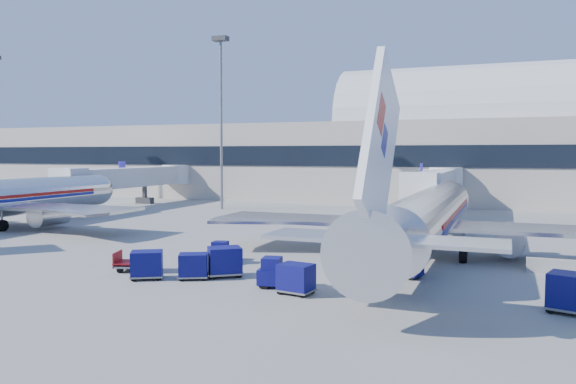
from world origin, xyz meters
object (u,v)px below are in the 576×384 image
at_px(tug_lead, 280,274).
at_px(cart_solo_far, 572,292).
at_px(mast_west, 221,97).
at_px(cart_train_b, 193,266).
at_px(tug_right, 401,266).
at_px(barrier_near, 553,266).
at_px(airliner_main, 427,217).
at_px(cart_solo_near, 296,278).
at_px(tug_left, 222,252).
at_px(cart_train_a, 225,261).
at_px(jetbridge_near, 436,183).
at_px(jetbridge_mid, 135,178).
at_px(cart_train_c, 147,264).
at_px(cart_open_red, 135,264).

relative_size(tug_lead, cart_solo_far, 1.11).
relative_size(mast_west, cart_train_b, 10.60).
bearing_deg(tug_right, barrier_near, 46.11).
relative_size(mast_west, tug_right, 8.97).
xyz_separation_m(airliner_main, cart_solo_near, (-5.02, -13.03, -2.07)).
bearing_deg(tug_left, cart_train_a, -158.67).
height_order(airliner_main, cart_train_b, airliner_main).
relative_size(tug_right, cart_train_b, 1.18).
bearing_deg(jetbridge_near, jetbridge_mid, 180.00).
distance_m(jetbridge_near, cart_train_b, 39.57).
relative_size(jetbridge_near, tug_left, 11.29).
relative_size(cart_train_a, cart_train_c, 1.08).
height_order(tug_lead, cart_train_c, tug_lead).
bearing_deg(cart_train_a, tug_lead, -55.03).
bearing_deg(airliner_main, cart_solo_near, -111.06).
relative_size(jetbridge_mid, cart_solo_far, 11.08).
bearing_deg(cart_solo_near, jetbridge_near, 95.60).
height_order(jetbridge_near, cart_train_c, jetbridge_near).
xyz_separation_m(airliner_main, jetbridge_mid, (-44.40, 26.30, 1.00)).
distance_m(tug_lead, cart_solo_near, 1.65).
bearing_deg(cart_train_c, airliner_main, 11.35).
xyz_separation_m(tug_right, cart_solo_far, (8.75, -4.91, 0.32)).
xyz_separation_m(cart_train_a, cart_solo_near, (5.47, -2.34, -0.10)).
relative_size(airliner_main, barrier_near, 12.42).
distance_m(cart_train_b, cart_solo_far, 20.10).
bearing_deg(tug_right, cart_train_c, -136.78).
distance_m(mast_west, tug_right, 45.93).
bearing_deg(cart_train_c, tug_lead, -24.13).
xyz_separation_m(airliner_main, cart_train_b, (-11.90, -11.98, -2.12)).
relative_size(tug_lead, tug_left, 1.13).
height_order(mast_west, tug_lead, mast_west).
relative_size(tug_lead, cart_train_c, 1.17).
bearing_deg(mast_west, cart_train_a, -61.66).
distance_m(airliner_main, tug_left, 14.62).
xyz_separation_m(jetbridge_near, cart_solo_far, (10.59, -38.02, -2.93)).
bearing_deg(jetbridge_near, cart_train_a, -102.33).
bearing_deg(jetbridge_mid, cart_train_b, -49.67).
height_order(cart_train_b, cart_open_red, cart_train_b).
bearing_deg(tug_right, mast_west, 151.76).
relative_size(mast_west, cart_solo_far, 9.11).
bearing_deg(tug_right, cart_solo_near, -106.21).
xyz_separation_m(mast_west, tug_left, (17.23, -32.26, -14.11)).
height_order(jetbridge_mid, cart_solo_far, jetbridge_mid).
bearing_deg(barrier_near, cart_train_a, -156.12).
bearing_deg(jetbridge_mid, mast_west, -3.21).
xyz_separation_m(airliner_main, tug_lead, (-6.34, -12.04, -2.16)).
xyz_separation_m(mast_west, cart_solo_near, (24.98, -38.52, -13.94)).
bearing_deg(airliner_main, jetbridge_near, 95.22).
bearing_deg(cart_train_a, cart_train_c, 172.61).
bearing_deg(airliner_main, tug_left, -152.08).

